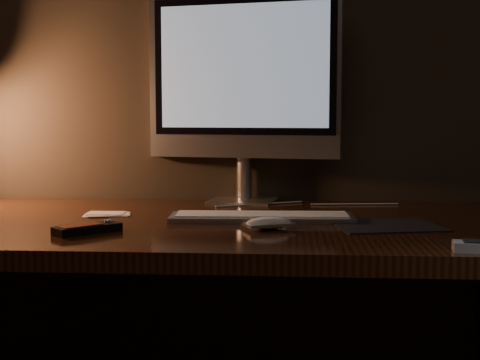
# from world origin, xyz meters

# --- Properties ---
(desk) EXTENTS (1.60, 0.75, 0.75)m
(desk) POSITION_xyz_m (0.00, 1.93, 0.62)
(desk) COLOR #35190C
(desk) RESTS_ON ground
(monitor) EXTENTS (0.54, 0.19, 0.57)m
(monitor) POSITION_xyz_m (0.05, 2.18, 1.09)
(monitor) COLOR silver
(monitor) RESTS_ON desk
(keyboard) EXTENTS (0.43, 0.14, 0.02)m
(keyboard) POSITION_xyz_m (0.12, 1.86, 0.76)
(keyboard) COLOR silver
(keyboard) RESTS_ON desk
(mousepad) EXTENTS (0.26, 0.23, 0.00)m
(mousepad) POSITION_xyz_m (0.40, 1.80, 0.75)
(mousepad) COLOR black
(mousepad) RESTS_ON desk
(mouse) EXTENTS (0.12, 0.09, 0.02)m
(mouse) POSITION_xyz_m (0.14, 1.74, 0.76)
(mouse) COLOR white
(mouse) RESTS_ON desk
(media_remote) EXTENTS (0.13, 0.14, 0.03)m
(media_remote) POSITION_xyz_m (-0.24, 1.67, 0.76)
(media_remote) COLOR black
(media_remote) RESTS_ON desk
(papers) EXTENTS (0.12, 0.09, 0.01)m
(papers) POSITION_xyz_m (-0.26, 1.91, 0.75)
(papers) COLOR white
(papers) RESTS_ON desk
(cable) EXTENTS (0.48, 0.13, 0.00)m
(cable) POSITION_xyz_m (0.23, 2.13, 0.75)
(cable) COLOR white
(cable) RESTS_ON desk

